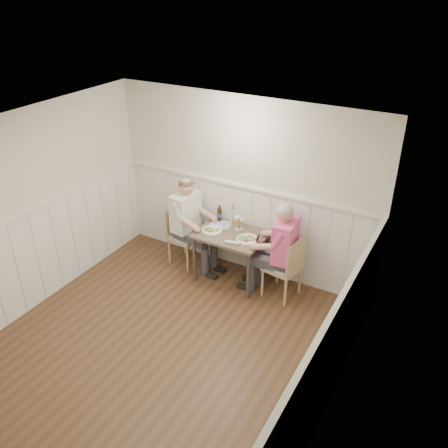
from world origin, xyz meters
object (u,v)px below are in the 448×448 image
Objects in this scene: chair_right at (286,265)px; beer_bottle at (219,214)px; man_in_pink at (281,258)px; grass_vase at (231,214)px; diner_cream at (189,229)px; chair_left at (183,233)px; dining_table at (231,240)px.

beer_bottle is (-1.18, 0.27, 0.36)m from chair_right.
man_in_pink is 0.99m from grass_vase.
man_in_pink is 1.51m from diner_cream.
beer_bottle is at bearing 177.98° from grass_vase.
chair_left is 3.61× the size of beer_bottle.
grass_vase is at bearing 117.62° from dining_table.
dining_table is 0.77m from man_in_pink.
grass_vase is at bearing 164.11° from man_in_pink.
diner_cream is (-1.51, 0.04, 0.01)m from man_in_pink.
chair_right is 0.13m from man_in_pink.
grass_vase is (0.60, 0.22, 0.31)m from diner_cream.
beer_bottle is at bearing 21.29° from chair_left.
chair_left is (-0.86, 0.06, -0.16)m from dining_table.
diner_cream is at bearing 178.42° from man_in_pink.
grass_vase reaches higher than chair_left.
chair_right reaches higher than chair_left.
chair_left is (-1.71, 0.07, -0.01)m from chair_right.
grass_vase is at bearing -2.02° from beer_bottle.
grass_vase is at bearing 164.96° from chair_right.
beer_bottle is at bearing 167.10° from chair_right.
dining_table is at bearing -62.38° from grass_vase.
chair_right is at bearing -15.04° from grass_vase.
man_in_pink is at bearing -13.46° from beer_bottle.
diner_cream is (0.13, -0.02, 0.11)m from chair_left.
chair_right is 1.27m from beer_bottle.
chair_right is at bearing -4.79° from man_in_pink.
chair_right is at bearing -12.90° from beer_bottle.
dining_table is 0.74m from diner_cream.
chair_left reaches higher than dining_table.
chair_left is 0.63× the size of man_in_pink.
man_in_pink is 1.17m from beer_bottle.
chair_right is 3.68× the size of beer_bottle.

